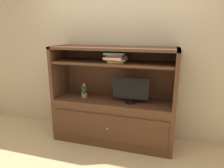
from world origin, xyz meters
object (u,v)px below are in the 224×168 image
(tv_monitor, at_px, (131,90))
(media_console, at_px, (113,111))
(magazine_stack, at_px, (116,57))
(potted_plant, at_px, (84,94))

(tv_monitor, bearing_deg, media_console, 167.90)
(magazine_stack, bearing_deg, potted_plant, -177.72)
(potted_plant, height_order, magazine_stack, magazine_stack)
(media_console, relative_size, magazine_stack, 5.01)
(tv_monitor, relative_size, potted_plant, 2.19)
(media_console, bearing_deg, potted_plant, -176.77)
(media_console, distance_m, tv_monitor, 0.46)
(magazine_stack, bearing_deg, tv_monitor, -13.25)
(potted_plant, xyz_separation_m, magazine_stack, (0.49, 0.02, 0.57))
(media_console, xyz_separation_m, magazine_stack, (0.05, -0.01, 0.81))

